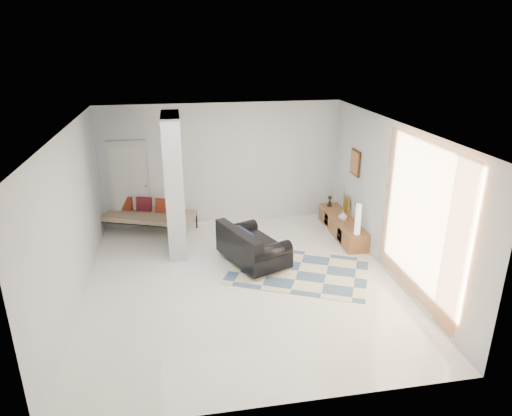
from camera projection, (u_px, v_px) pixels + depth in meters
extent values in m
plane|color=white|center=(241.00, 282.00, 8.25)|extent=(6.00, 6.00, 0.00)
plane|color=white|center=(239.00, 128.00, 7.27)|extent=(6.00, 6.00, 0.00)
plane|color=silver|center=(222.00, 164.00, 10.53)|extent=(6.00, 0.00, 6.00)
plane|color=silver|center=(280.00, 305.00, 5.00)|extent=(6.00, 0.00, 6.00)
plane|color=silver|center=(71.00, 220.00, 7.31)|extent=(0.00, 6.00, 6.00)
plane|color=silver|center=(391.00, 200.00, 8.21)|extent=(0.00, 6.00, 6.00)
cube|color=#B9BFC1|center=(174.00, 185.00, 9.06)|extent=(0.35, 1.20, 2.80)
cube|color=silver|center=(130.00, 185.00, 10.28)|extent=(0.85, 0.06, 2.04)
plane|color=orange|center=(420.00, 222.00, 7.12)|extent=(0.00, 2.55, 2.55)
cube|color=#3E2410|center=(356.00, 163.00, 9.68)|extent=(0.04, 0.45, 0.55)
cube|color=brown|center=(342.00, 226.00, 10.16)|extent=(0.45, 2.03, 0.40)
cube|color=#3E2410|center=(340.00, 235.00, 9.71)|extent=(0.02, 0.27, 0.28)
cube|color=#3E2410|center=(326.00, 219.00, 10.54)|extent=(0.02, 0.27, 0.28)
cube|color=gold|center=(346.00, 205.00, 10.31)|extent=(0.09, 0.32, 0.40)
cube|color=silver|center=(346.00, 223.00, 9.64)|extent=(0.04, 0.10, 0.12)
cylinder|color=silver|center=(255.00, 278.00, 8.30)|extent=(0.05, 0.05, 0.10)
cylinder|color=silver|center=(223.00, 253.00, 9.25)|extent=(0.05, 0.05, 0.10)
cylinder|color=silver|center=(285.00, 268.00, 8.63)|extent=(0.05, 0.05, 0.10)
cylinder|color=silver|center=(251.00, 245.00, 9.58)|extent=(0.05, 0.05, 0.10)
cube|color=black|center=(253.00, 251.00, 8.87)|extent=(1.35, 1.67, 0.30)
cube|color=black|center=(238.00, 239.00, 8.59)|extent=(0.73, 1.41, 0.36)
cylinder|color=black|center=(271.00, 252.00, 8.31)|extent=(0.87, 0.57, 0.28)
cylinder|color=black|center=(237.00, 230.00, 9.27)|extent=(0.87, 0.57, 0.28)
cube|color=black|center=(243.00, 237.00, 8.64)|extent=(0.33, 0.54, 0.31)
cylinder|color=black|center=(101.00, 227.00, 10.10)|extent=(0.04, 0.04, 0.40)
cylinder|color=black|center=(185.00, 234.00, 9.76)|extent=(0.04, 0.04, 0.40)
cylinder|color=black|center=(118.00, 214.00, 10.85)|extent=(0.04, 0.04, 0.40)
cylinder|color=black|center=(197.00, 220.00, 10.50)|extent=(0.04, 0.04, 0.40)
cube|color=beige|center=(149.00, 216.00, 10.24)|extent=(2.13, 1.48, 0.12)
cube|color=maroon|center=(125.00, 203.00, 10.41)|extent=(0.38, 0.28, 0.33)
cube|color=maroon|center=(144.00, 204.00, 10.33)|extent=(0.38, 0.28, 0.33)
cube|color=maroon|center=(163.00, 206.00, 10.25)|extent=(0.38, 0.28, 0.33)
cube|color=beige|center=(298.00, 271.00, 8.62)|extent=(3.02, 2.61, 0.01)
cylinder|color=beige|center=(358.00, 219.00, 9.17)|extent=(0.12, 0.12, 0.64)
imported|color=silver|center=(343.00, 216.00, 9.93)|extent=(0.20, 0.20, 0.21)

